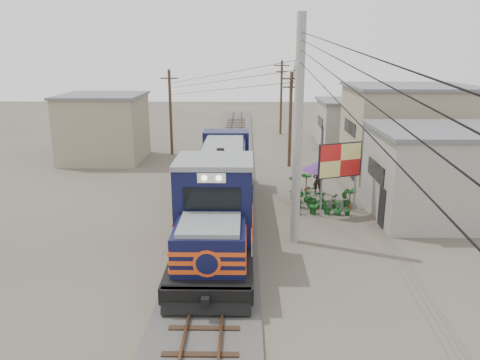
{
  "coord_description": "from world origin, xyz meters",
  "views": [
    {
      "loc": [
        1.3,
        -20.48,
        8.47
      ],
      "look_at": [
        0.96,
        2.09,
        2.2
      ],
      "focal_mm": 35.0,
      "sensor_mm": 36.0,
      "label": 1
    }
  ],
  "objects_px": {
    "locomotive": "(220,191)",
    "billboard": "(340,162)",
    "market_umbrella": "(322,166)",
    "vendor": "(318,181)"
  },
  "relations": [
    {
      "from": "billboard",
      "to": "market_umbrella",
      "type": "xyz_separation_m",
      "value": [
        -0.64,
        1.92,
        -0.67
      ]
    },
    {
      "from": "locomotive",
      "to": "vendor",
      "type": "distance_m",
      "value": 7.97
    },
    {
      "from": "billboard",
      "to": "market_umbrella",
      "type": "distance_m",
      "value": 2.13
    },
    {
      "from": "locomotive",
      "to": "vendor",
      "type": "bearing_deg",
      "value": 44.63
    },
    {
      "from": "market_umbrella",
      "to": "vendor",
      "type": "relative_size",
      "value": 1.53
    },
    {
      "from": "locomotive",
      "to": "market_umbrella",
      "type": "relative_size",
      "value": 6.7
    },
    {
      "from": "billboard",
      "to": "market_umbrella",
      "type": "bearing_deg",
      "value": 87.04
    },
    {
      "from": "market_umbrella",
      "to": "billboard",
      "type": "bearing_deg",
      "value": -71.65
    },
    {
      "from": "locomotive",
      "to": "billboard",
      "type": "height_order",
      "value": "locomotive"
    },
    {
      "from": "billboard",
      "to": "market_umbrella",
      "type": "relative_size",
      "value": 1.53
    }
  ]
}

